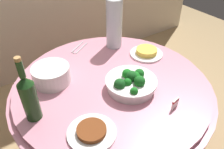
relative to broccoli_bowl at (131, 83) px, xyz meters
The scene contains 9 objects.
buffet_table 0.42m from the broccoli_bowl, 114.29° to the left, with size 1.16×1.16×0.74m.
broccoli_bowl is the anchor object (origin of this frame).
plate_stack 0.45m from the broccoli_bowl, 138.12° to the left, with size 0.21×0.21×0.10m.
wine_bottle 0.52m from the broccoli_bowl, 169.51° to the left, with size 0.07×0.07×0.34m.
decorative_fruit_vase 0.50m from the broccoli_bowl, 66.63° to the left, with size 0.11×0.11×0.34m.
serving_tongs 0.55m from the broccoli_bowl, 93.69° to the left, with size 0.16×0.12×0.01m.
food_plate_stir_fry 0.36m from the broccoli_bowl, 156.29° to the right, with size 0.22×0.22×0.03m.
food_plate_fried_egg 0.38m from the broccoli_bowl, 36.12° to the left, with size 0.22×0.22×0.04m.
label_placard_front 0.25m from the broccoli_bowl, 68.39° to the right, with size 0.05×0.02×0.05m.
Camera 1 is at (-0.56, -0.83, 1.54)m, focal length 35.84 mm.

